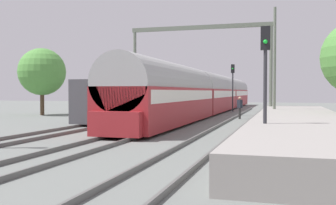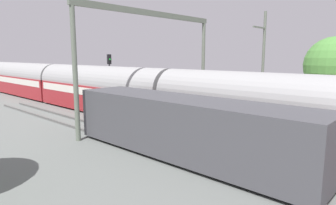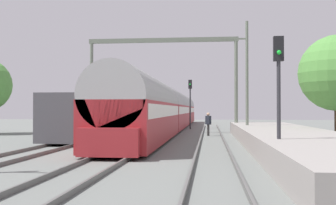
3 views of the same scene
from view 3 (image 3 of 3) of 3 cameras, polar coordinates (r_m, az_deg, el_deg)
ground at (r=19.58m, az=-5.57°, el=-6.74°), size 120.00×120.00×0.00m
track_far_west at (r=20.73m, az=-16.53°, el=-6.16°), size 1.52×60.00×0.16m
track_west at (r=19.58m, az=-5.57°, el=-6.50°), size 1.52×60.00×0.16m
track_east at (r=19.19m, az=6.28°, el=-6.61°), size 1.52×60.00×0.16m
platform at (r=21.52m, az=16.49°, el=-4.98°), size 4.40×28.00×0.90m
passenger_train at (r=39.95m, az=0.30°, el=-0.97°), size 2.93×49.20×3.82m
freight_car at (r=28.18m, az=-10.34°, el=-1.97°), size 2.80×13.00×2.70m
person_crossing at (r=30.43m, az=5.66°, el=-2.74°), size 0.45×0.45×1.73m
railway_signal_near at (r=15.23m, az=15.24°, el=2.85°), size 0.36×0.30×4.61m
railway_signal_far at (r=41.01m, az=3.13°, el=0.71°), size 0.36×0.30×4.95m
catenary_gantry at (r=33.65m, az=-0.78°, el=5.26°), size 12.39×0.28×7.86m
catenary_pole_east_mid at (r=28.26m, az=10.90°, el=3.47°), size 1.90×0.20×8.00m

